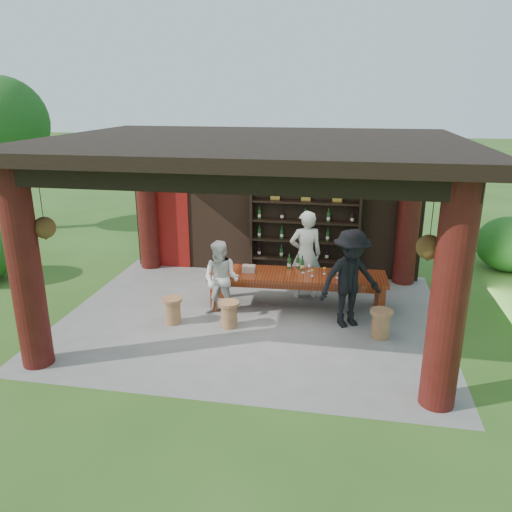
% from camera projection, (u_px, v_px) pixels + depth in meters
% --- Properties ---
extents(ground, '(90.00, 90.00, 0.00)m').
position_uv_depth(ground, '(252.00, 317.00, 9.98)').
color(ground, '#2D5119').
rests_on(ground, ground).
extents(pavilion, '(7.50, 6.00, 3.60)m').
position_uv_depth(pavilion, '(256.00, 208.00, 9.72)').
color(pavilion, slate).
rests_on(pavilion, ground).
extents(wine_shelf, '(2.58, 0.39, 2.27)m').
position_uv_depth(wine_shelf, '(305.00, 232.00, 11.78)').
color(wine_shelf, black).
rests_on(wine_shelf, ground).
extents(tasting_table, '(3.64, 1.11, 0.75)m').
position_uv_depth(tasting_table, '(297.00, 279.00, 10.20)').
color(tasting_table, '#601D0D').
rests_on(tasting_table, ground).
extents(stool_near_left, '(0.39, 0.39, 0.51)m').
position_uv_depth(stool_near_left, '(229.00, 314.00, 9.48)').
color(stool_near_left, brown).
rests_on(stool_near_left, ground).
extents(stool_near_right, '(0.41, 0.41, 0.54)m').
position_uv_depth(stool_near_right, '(381.00, 323.00, 9.05)').
color(stool_near_right, brown).
rests_on(stool_near_right, ground).
extents(stool_far_left, '(0.40, 0.40, 0.52)m').
position_uv_depth(stool_far_left, '(172.00, 310.00, 9.63)').
color(stool_far_left, brown).
rests_on(stool_far_left, ground).
extents(host, '(0.81, 0.66, 1.93)m').
position_uv_depth(host, '(306.00, 255.00, 10.69)').
color(host, beige).
rests_on(host, ground).
extents(guest_woman, '(0.83, 0.70, 1.55)m').
position_uv_depth(guest_woman, '(221.00, 279.00, 9.80)').
color(guest_woman, silver).
rests_on(guest_woman, ground).
extents(guest_man, '(1.42, 1.22, 1.90)m').
position_uv_depth(guest_man, '(350.00, 279.00, 9.33)').
color(guest_man, black).
rests_on(guest_man, ground).
extents(table_bottles, '(0.36, 0.20, 0.31)m').
position_uv_depth(table_bottles, '(296.00, 262.00, 10.41)').
color(table_bottles, '#194C1E').
rests_on(table_bottles, tasting_table).
extents(table_glasses, '(1.01, 0.35, 0.15)m').
position_uv_depth(table_glasses, '(326.00, 271.00, 10.10)').
color(table_glasses, silver).
rests_on(table_glasses, tasting_table).
extents(napkin_basket, '(0.27, 0.19, 0.14)m').
position_uv_depth(napkin_basket, '(249.00, 269.00, 10.26)').
color(napkin_basket, '#BF6672').
rests_on(napkin_basket, tasting_table).
extents(shrubs, '(16.25, 7.99, 1.36)m').
position_uv_depth(shrubs, '(389.00, 280.00, 10.36)').
color(shrubs, '#194C14').
rests_on(shrubs, ground).
extents(trees, '(22.01, 10.78, 4.80)m').
position_uv_depth(trees, '(440.00, 140.00, 10.01)').
color(trees, '#3F2819').
rests_on(trees, ground).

